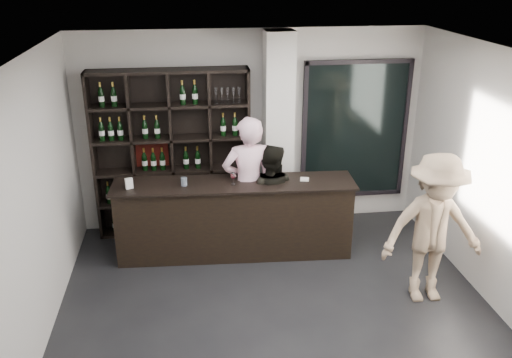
{
  "coord_description": "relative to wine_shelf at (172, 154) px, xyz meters",
  "views": [
    {
      "loc": [
        -0.92,
        -4.78,
        3.76
      ],
      "look_at": [
        -0.14,
        1.1,
        1.35
      ],
      "focal_mm": 38.0,
      "sensor_mm": 36.0,
      "label": 1
    }
  ],
  "objects": [
    {
      "name": "taster_black",
      "position": [
        1.29,
        -0.72,
        -0.44
      ],
      "size": [
        0.87,
        0.76,
        1.52
      ],
      "primitive_type": "imported",
      "rotation": [
        0.0,
        0.0,
        2.86
      ],
      "color": "black",
      "rests_on": "floor"
    },
    {
      "name": "glass_panel",
      "position": [
        2.7,
        0.12,
        0.2
      ],
      "size": [
        1.6,
        0.08,
        2.1
      ],
      "color": "black",
      "rests_on": "floor"
    },
    {
      "name": "structural_column",
      "position": [
        1.5,
        -0.1,
        0.25
      ],
      "size": [
        0.4,
        0.4,
        2.9
      ],
      "primitive_type": "cube",
      "color": "silver",
      "rests_on": "floor"
    },
    {
      "name": "floor",
      "position": [
        1.15,
        -2.57,
        -1.2
      ],
      "size": [
        5.0,
        5.5,
        0.01
      ],
      "primitive_type": "cube",
      "color": "black",
      "rests_on": "ground"
    },
    {
      "name": "customer",
      "position": [
        2.95,
        -2.17,
        -0.29
      ],
      "size": [
        1.2,
        0.72,
        1.82
      ],
      "primitive_type": "imported",
      "rotation": [
        0.0,
        0.0,
        -0.04
      ],
      "color": "tan",
      "rests_on": "floor"
    },
    {
      "name": "napkin_stack",
      "position": [
        1.74,
        -0.84,
        -0.14
      ],
      "size": [
        0.14,
        0.14,
        0.02
      ],
      "primitive_type": "cube",
      "rotation": [
        0.0,
        0.0,
        -0.25
      ],
      "color": "white",
      "rests_on": "tasting_counter"
    },
    {
      "name": "tasting_counter",
      "position": [
        0.8,
        -0.82,
        -0.67
      ],
      "size": [
        3.18,
        0.66,
        1.05
      ],
      "rotation": [
        0.0,
        0.0,
        -0.05
      ],
      "color": "black",
      "rests_on": "floor"
    },
    {
      "name": "wine_glass",
      "position": [
        0.79,
        -0.86,
        -0.06
      ],
      "size": [
        0.1,
        0.1,
        0.19
      ],
      "primitive_type": null,
      "rotation": [
        0.0,
        0.0,
        -0.42
      ],
      "color": "white",
      "rests_on": "tasting_counter"
    },
    {
      "name": "card_stand",
      "position": [
        -0.54,
        -0.83,
        -0.08
      ],
      "size": [
        0.1,
        0.08,
        0.14
      ],
      "primitive_type": "cube",
      "rotation": [
        0.0,
        0.0,
        0.43
      ],
      "color": "white",
      "rests_on": "tasting_counter"
    },
    {
      "name": "wine_shelf",
      "position": [
        0.0,
        0.0,
        0.0
      ],
      "size": [
        2.2,
        0.35,
        2.4
      ],
      "primitive_type": null,
      "color": "black",
      "rests_on": "floor"
    },
    {
      "name": "taster_pink",
      "position": [
        1.0,
        -0.72,
        -0.25
      ],
      "size": [
        0.73,
        0.52,
        1.91
      ],
      "primitive_type": "imported",
      "rotation": [
        0.0,
        0.0,
        3.23
      ],
      "color": "#EEB9CA",
      "rests_on": "floor"
    },
    {
      "name": "spit_cup",
      "position": [
        0.15,
        -0.82,
        -0.1
      ],
      "size": [
        0.1,
        0.1,
        0.11
      ],
      "primitive_type": "cylinder",
      "rotation": [
        0.0,
        0.0,
        0.37
      ],
      "color": "#A4B4C9",
      "rests_on": "tasting_counter"
    }
  ]
}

